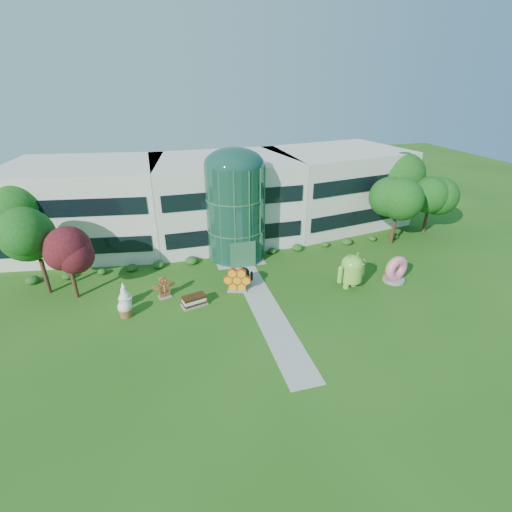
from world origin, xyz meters
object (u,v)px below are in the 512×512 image
object	(u,v)px
android_green	(352,269)
gingerbread	(164,287)
donut	(396,269)
android_black	(244,275)

from	to	relation	value
android_green	gingerbread	world-z (taller)	android_green
android_green	gingerbread	xyz separation A→B (m)	(-16.62, 2.82, -0.85)
android_green	donut	distance (m)	4.59
donut	gingerbread	xyz separation A→B (m)	(-21.18, 3.00, -0.29)
android_black	donut	xyz separation A→B (m)	(13.94, -3.23, 0.28)
android_green	donut	size ratio (longest dim) A/B	1.43
donut	android_green	bearing A→B (deg)	164.83
android_black	donut	distance (m)	14.31
android_green	android_black	size ratio (longest dim) A/B	1.82
donut	android_black	bearing A→B (deg)	154.03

